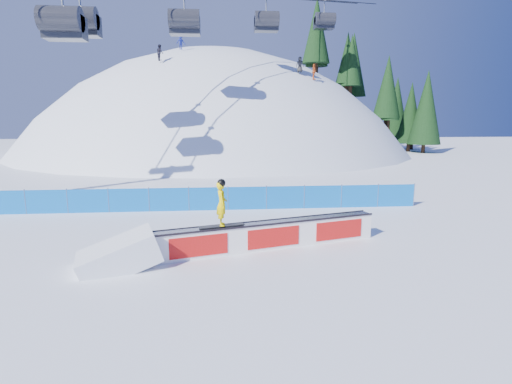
{
  "coord_description": "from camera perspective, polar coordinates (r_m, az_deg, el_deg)",
  "views": [
    {
      "loc": [
        0.61,
        -15.73,
        4.69
      ],
      "look_at": [
        2.09,
        0.5,
        1.67
      ],
      "focal_mm": 28.0,
      "sensor_mm": 36.0,
      "label": 1
    }
  ],
  "objects": [
    {
      "name": "distant_skiers",
      "position": [
        46.3,
        -4.13,
        18.91
      ],
      "size": [
        17.07,
        5.49,
        5.3
      ],
      "color": "black",
      "rests_on": "ground"
    },
    {
      "name": "treeline",
      "position": [
        60.97,
        15.74,
        15.85
      ],
      "size": [
        20.58,
        13.12,
        20.73
      ],
      "color": "#301D13",
      "rests_on": "ground"
    },
    {
      "name": "safety_fence",
      "position": [
        20.65,
        -6.79,
        -0.98
      ],
      "size": [
        22.05,
        0.05,
        1.3
      ],
      "color": "#075FBC",
      "rests_on": "ground"
    },
    {
      "name": "snow_ramp",
      "position": [
        13.71,
        -18.85,
        -10.08
      ],
      "size": [
        2.95,
        2.28,
        1.62
      ],
      "primitive_type": null,
      "rotation": [
        0.0,
        -0.31,
        0.28
      ],
      "color": "white",
      "rests_on": "ground"
    },
    {
      "name": "snow_hill",
      "position": [
        62.03,
        -5.5,
        -10.99
      ],
      "size": [
        64.0,
        64.0,
        64.0
      ],
      "color": "white",
      "rests_on": "ground"
    },
    {
      "name": "snowboarder",
      "position": [
        13.71,
        -4.92,
        -1.6
      ],
      "size": [
        1.6,
        0.71,
        1.66
      ],
      "rotation": [
        0.0,
        0.0,
        1.63
      ],
      "color": "black",
      "rests_on": "rail_box"
    },
    {
      "name": "rail_box",
      "position": [
        14.64,
        2.14,
        -6.13
      ],
      "size": [
        8.25,
        2.88,
        1.01
      ],
      "rotation": [
        0.0,
        0.0,
        0.28
      ],
      "color": "white",
      "rests_on": "ground"
    },
    {
      "name": "ground",
      "position": [
        16.43,
        -7.16,
        -6.16
      ],
      "size": [
        160.0,
        160.0,
        0.0
      ],
      "primitive_type": "plane",
      "color": "white",
      "rests_on": "ground"
    }
  ]
}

